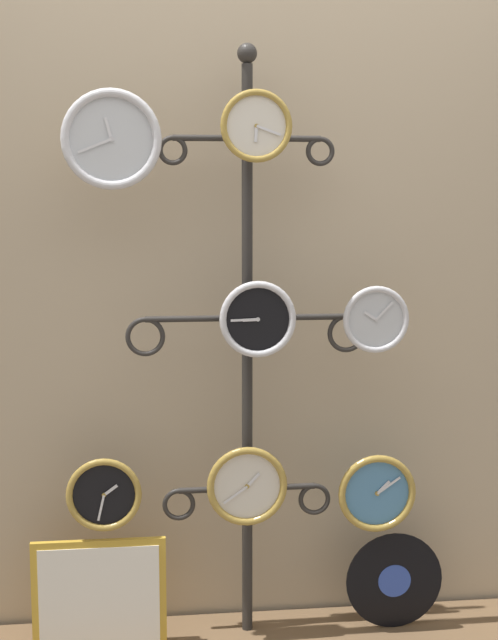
% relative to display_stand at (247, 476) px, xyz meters
% --- Properties ---
extents(shop_wall, '(4.40, 0.04, 2.80)m').
position_rel_display_stand_xyz_m(shop_wall, '(0.00, 0.16, 0.81)').
color(shop_wall, tan).
rests_on(shop_wall, ground_plane).
extents(display_stand, '(0.77, 0.41, 1.96)m').
position_rel_display_stand_xyz_m(display_stand, '(0.00, 0.00, 0.00)').
color(display_stand, '#282623').
rests_on(display_stand, ground_plane).
extents(clock_top_left, '(0.30, 0.04, 0.30)m').
position_rel_display_stand_xyz_m(clock_top_left, '(-0.41, -0.09, 1.07)').
color(clock_top_left, silver).
extents(clock_top_center, '(0.22, 0.04, 0.22)m').
position_rel_display_stand_xyz_m(clock_top_center, '(0.02, -0.10, 1.12)').
color(clock_top_center, silver).
extents(clock_middle_center, '(0.24, 0.04, 0.24)m').
position_rel_display_stand_xyz_m(clock_middle_center, '(0.02, -0.10, 0.53)').
color(clock_middle_center, black).
extents(clock_middle_right, '(0.21, 0.04, 0.21)m').
position_rel_display_stand_xyz_m(clock_middle_right, '(0.40, -0.08, 0.52)').
color(clock_middle_right, silver).
extents(clock_bottom_left, '(0.24, 0.04, 0.24)m').
position_rel_display_stand_xyz_m(clock_bottom_left, '(-0.46, -0.08, -0.02)').
color(clock_bottom_left, black).
extents(clock_bottom_center, '(0.26, 0.04, 0.26)m').
position_rel_display_stand_xyz_m(clock_bottom_center, '(-0.01, -0.09, -0.00)').
color(clock_bottom_center, silver).
extents(clock_bottom_right, '(0.26, 0.04, 0.26)m').
position_rel_display_stand_xyz_m(clock_bottom_right, '(0.41, -0.08, -0.05)').
color(clock_bottom_right, '#4C84B2').
extents(vinyl_record, '(0.33, 0.01, 0.33)m').
position_rel_display_stand_xyz_m(vinyl_record, '(0.49, -0.05, -0.36)').
color(vinyl_record, black).
rests_on(vinyl_record, low_shelf).
extents(picture_frame, '(0.42, 0.02, 0.36)m').
position_rel_display_stand_xyz_m(picture_frame, '(-0.48, -0.08, -0.35)').
color(picture_frame, gold).
rests_on(picture_frame, low_shelf).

